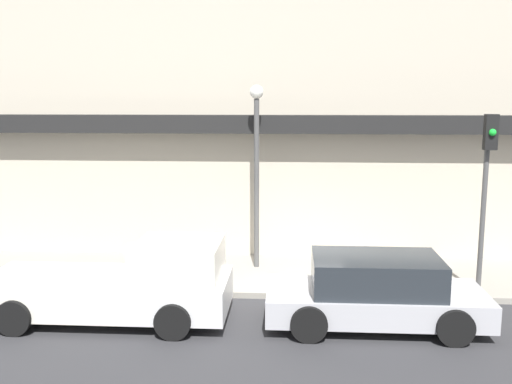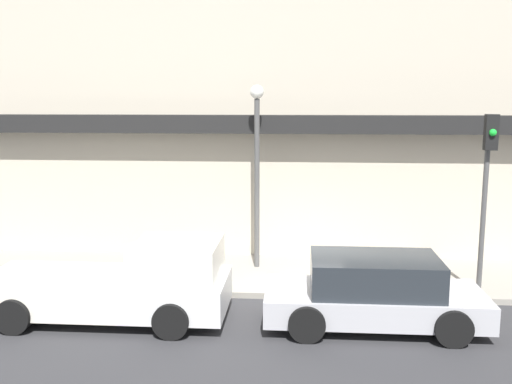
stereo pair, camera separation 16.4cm
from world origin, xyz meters
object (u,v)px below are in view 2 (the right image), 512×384
object	(u,v)px
parked_car	(374,292)
fire_hydrant	(409,272)
street_lamp	(257,153)
traffic_light	(487,173)
pickup_truck	(124,284)

from	to	relation	value
parked_car	fire_hydrant	bearing A→B (deg)	64.37
street_lamp	traffic_light	size ratio (longest dim) A/B	1.17
parked_car	fire_hydrant	xyz separation A→B (m)	(1.15, 2.31, -0.25)
parked_car	fire_hydrant	distance (m)	2.59
traffic_light	fire_hydrant	bearing A→B (deg)	160.91
traffic_light	pickup_truck	bearing A→B (deg)	-167.47
parked_car	street_lamp	bearing A→B (deg)	127.84
traffic_light	parked_car	bearing A→B (deg)	-146.63
pickup_truck	traffic_light	size ratio (longest dim) A/B	1.23
fire_hydrant	parked_car	bearing A→B (deg)	-116.42
street_lamp	pickup_truck	bearing A→B (deg)	-125.95
pickup_truck	fire_hydrant	size ratio (longest dim) A/B	7.68
pickup_truck	street_lamp	world-z (taller)	street_lamp
pickup_truck	fire_hydrant	distance (m)	6.83
parked_car	traffic_light	xyz separation A→B (m)	(2.69, 1.77, 2.27)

